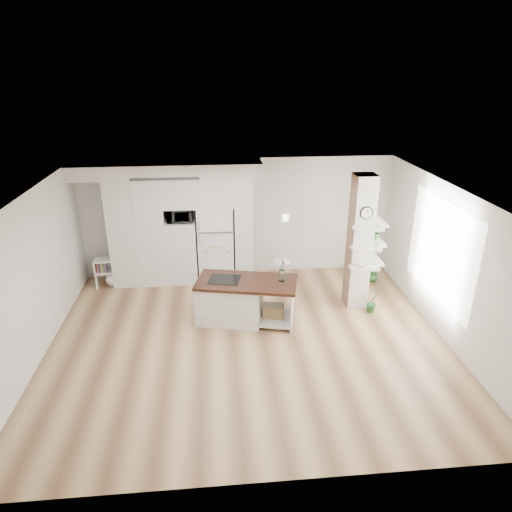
{
  "coord_description": "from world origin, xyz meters",
  "views": [
    {
      "loc": [
        -0.52,
        -6.91,
        4.57
      ],
      "look_at": [
        0.22,
        0.9,
        1.27
      ],
      "focal_mm": 32.0,
      "sensor_mm": 36.0,
      "label": 1
    }
  ],
  "objects_px": {
    "refrigerator": "(216,243)",
    "floor_plant_a": "(372,302)",
    "kitchen_island": "(236,299)",
    "bookshelf": "(110,274)"
  },
  "relations": [
    {
      "from": "kitchen_island",
      "to": "floor_plant_a",
      "type": "bearing_deg",
      "value": 13.11
    },
    {
      "from": "bookshelf",
      "to": "floor_plant_a",
      "type": "bearing_deg",
      "value": -22.67
    },
    {
      "from": "refrigerator",
      "to": "bookshelf",
      "type": "xyz_separation_m",
      "value": [
        -2.36,
        -0.18,
        -0.59
      ]
    },
    {
      "from": "refrigerator",
      "to": "floor_plant_a",
      "type": "distance_m",
      "value": 3.64
    },
    {
      "from": "refrigerator",
      "to": "bookshelf",
      "type": "bearing_deg",
      "value": -175.61
    },
    {
      "from": "refrigerator",
      "to": "kitchen_island",
      "type": "xyz_separation_m",
      "value": [
        0.35,
        -1.89,
        -0.43
      ]
    },
    {
      "from": "refrigerator",
      "to": "bookshelf",
      "type": "relative_size",
      "value": 2.7
    },
    {
      "from": "refrigerator",
      "to": "bookshelf",
      "type": "distance_m",
      "value": 2.44
    },
    {
      "from": "refrigerator",
      "to": "kitchen_island",
      "type": "relative_size",
      "value": 0.87
    },
    {
      "from": "floor_plant_a",
      "to": "kitchen_island",
      "type": "bearing_deg",
      "value": -179.58
    }
  ]
}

